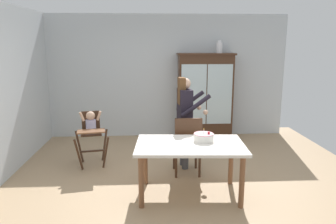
# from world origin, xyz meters

# --- Properties ---
(ground_plane) EXTENTS (6.24, 6.24, 0.00)m
(ground_plane) POSITION_xyz_m (0.00, 0.00, 0.00)
(ground_plane) COLOR tan
(wall_back) EXTENTS (5.32, 0.06, 2.70)m
(wall_back) POSITION_xyz_m (0.00, 2.63, 1.35)
(wall_back) COLOR silver
(wall_back) RESTS_ON ground_plane
(china_cabinet) EXTENTS (1.23, 0.48, 1.87)m
(china_cabinet) POSITION_xyz_m (0.83, 2.37, 0.94)
(china_cabinet) COLOR #422819
(china_cabinet) RESTS_ON ground_plane
(ceramic_vase) EXTENTS (0.13, 0.13, 0.27)m
(ceramic_vase) POSITION_xyz_m (1.11, 2.37, 1.99)
(ceramic_vase) COLOR white
(ceramic_vase) RESTS_ON china_cabinet
(high_chair_with_toddler) EXTENTS (0.67, 0.76, 0.95)m
(high_chair_with_toddler) POSITION_xyz_m (-1.39, 0.82, 0.65)
(high_chair_with_toddler) COLOR #422819
(high_chair_with_toddler) RESTS_ON ground_plane
(adult_person) EXTENTS (0.54, 0.52, 1.53)m
(adult_person) POSITION_xyz_m (0.20, 0.65, 0.97)
(adult_person) COLOR #47474C
(adult_person) RESTS_ON ground_plane
(dining_table) EXTENTS (1.51, 0.98, 0.74)m
(dining_table) POSITION_xyz_m (0.16, -0.39, 0.64)
(dining_table) COLOR silver
(dining_table) RESTS_ON ground_plane
(birthday_cake) EXTENTS (0.28, 0.28, 0.19)m
(birthday_cake) POSITION_xyz_m (0.36, -0.27, 0.79)
(birthday_cake) COLOR white
(birthday_cake) RESTS_ON dining_table
(dining_chair_far_side) EXTENTS (0.44, 0.44, 0.96)m
(dining_chair_far_side) POSITION_xyz_m (0.20, 0.27, 0.56)
(dining_chair_far_side) COLOR #422819
(dining_chair_far_side) RESTS_ON ground_plane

